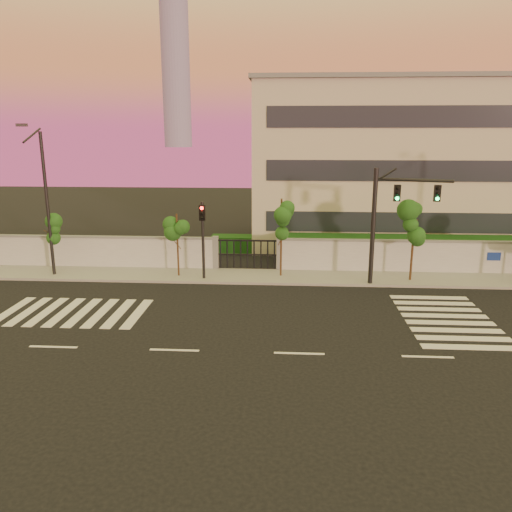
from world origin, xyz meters
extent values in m
plane|color=black|center=(0.00, 0.00, 0.00)|extent=(120.00, 120.00, 0.00)
cube|color=gray|center=(0.00, 10.50, 0.07)|extent=(60.00, 3.00, 0.15)
cube|color=#A9ABB0|center=(-17.50, 12.00, 1.00)|extent=(25.00, 0.30, 2.00)
cube|color=slate|center=(-17.50, 12.00, 2.06)|extent=(25.00, 0.36, 0.12)
cube|color=slate|center=(-5.00, 12.00, 1.10)|extent=(0.35, 0.35, 2.20)
cube|color=slate|center=(-1.00, 12.00, 1.10)|extent=(0.35, 0.35, 2.20)
cube|color=#123610|center=(9.00, 14.50, 0.90)|extent=(20.00, 2.00, 1.80)
cube|color=#123610|center=(-16.00, 14.50, 0.70)|extent=(12.00, 1.80, 1.40)
cube|color=#123610|center=(-3.00, 17.00, 0.60)|extent=(6.00, 1.50, 1.20)
cube|color=beige|center=(9.00, 22.00, 6.00)|extent=(24.00, 12.00, 12.00)
cube|color=#262D38|center=(9.00, 15.98, 2.50)|extent=(22.00, 0.08, 1.40)
cube|color=#262D38|center=(9.00, 15.98, 6.00)|extent=(22.00, 0.08, 1.40)
cube|color=#262D38|center=(9.00, 15.98, 9.50)|extent=(22.00, 0.08, 1.40)
cube|color=slate|center=(9.00, 22.00, 12.10)|extent=(24.40, 12.40, 0.30)
cylinder|color=gray|center=(-65.00, 280.00, 55.00)|extent=(16.00, 16.00, 110.00)
cube|color=silver|center=(-14.00, 4.00, 0.01)|extent=(0.50, 4.00, 0.02)
cube|color=silver|center=(-13.10, 4.00, 0.01)|extent=(0.50, 4.00, 0.02)
cube|color=silver|center=(-12.20, 4.00, 0.01)|extent=(0.50, 4.00, 0.02)
cube|color=silver|center=(-11.30, 4.00, 0.01)|extent=(0.50, 4.00, 0.02)
cube|color=silver|center=(-10.40, 4.00, 0.01)|extent=(0.50, 4.00, 0.02)
cube|color=silver|center=(-9.50, 4.00, 0.01)|extent=(0.50, 4.00, 0.02)
cube|color=silver|center=(-8.60, 4.00, 0.01)|extent=(0.50, 4.00, 0.02)
cube|color=silver|center=(-7.70, 4.00, 0.01)|extent=(0.50, 4.00, 0.02)
cube|color=silver|center=(7.00, 1.00, 0.01)|extent=(4.00, 0.50, 0.02)
cube|color=silver|center=(7.00, 1.90, 0.01)|extent=(4.00, 0.50, 0.02)
cube|color=silver|center=(7.00, 2.80, 0.01)|extent=(4.00, 0.50, 0.02)
cube|color=silver|center=(7.00, 3.70, 0.01)|extent=(4.00, 0.50, 0.02)
cube|color=silver|center=(7.00, 4.60, 0.01)|extent=(4.00, 0.50, 0.02)
cube|color=silver|center=(7.00, 5.50, 0.01)|extent=(4.00, 0.50, 0.02)
cube|color=silver|center=(7.00, 6.40, 0.01)|extent=(4.00, 0.50, 0.02)
cube|color=silver|center=(7.00, 7.30, 0.01)|extent=(4.00, 0.50, 0.02)
cube|color=silver|center=(-10.00, 0.00, 0.01)|extent=(2.00, 0.15, 0.01)
cube|color=silver|center=(-5.00, 0.00, 0.01)|extent=(2.00, 0.15, 0.01)
cube|color=silver|center=(0.00, 0.00, 0.01)|extent=(2.00, 0.15, 0.01)
cube|color=silver|center=(5.00, 0.00, 0.01)|extent=(2.00, 0.15, 0.01)
cylinder|color=#382314|center=(-14.96, 10.65, 2.04)|extent=(0.11, 0.11, 4.07)
sphere|color=#144816|center=(-14.96, 10.65, 3.26)|extent=(0.97, 0.97, 0.97)
sphere|color=#144816|center=(-14.65, 10.83, 2.65)|extent=(0.74, 0.74, 0.74)
sphere|color=#144816|center=(-15.23, 10.52, 2.85)|extent=(0.71, 0.71, 0.71)
cylinder|color=#382314|center=(-7.00, 10.18, 1.94)|extent=(0.11, 0.11, 3.89)
sphere|color=#144816|center=(-7.00, 10.18, 3.11)|extent=(0.97, 0.97, 0.97)
sphere|color=#144816|center=(-6.69, 10.36, 2.53)|extent=(0.74, 0.74, 0.74)
sphere|color=#144816|center=(-7.27, 10.05, 2.72)|extent=(0.71, 0.71, 0.71)
cylinder|color=#382314|center=(-0.88, 10.57, 2.39)|extent=(0.11, 0.11, 4.77)
sphere|color=#144816|center=(-0.88, 10.57, 3.82)|extent=(1.04, 1.04, 1.04)
sphere|color=#144816|center=(-0.55, 10.76, 3.10)|extent=(0.80, 0.80, 0.80)
sphere|color=#144816|center=(-1.16, 10.42, 3.34)|extent=(0.76, 0.76, 0.76)
cylinder|color=#382314|center=(6.67, 10.11, 2.35)|extent=(0.13, 0.13, 4.70)
sphere|color=#144816|center=(6.67, 10.11, 3.76)|extent=(1.21, 1.21, 1.21)
sphere|color=#144816|center=(7.05, 10.33, 3.06)|extent=(0.92, 0.92, 0.92)
sphere|color=#144816|center=(6.34, 9.95, 3.29)|extent=(0.88, 0.88, 0.88)
cylinder|color=black|center=(4.23, 9.31, 3.32)|extent=(0.26, 0.26, 6.64)
cylinder|color=black|center=(6.26, 9.31, 5.99)|extent=(3.94, 1.37, 0.17)
cube|color=black|center=(5.41, 9.26, 5.30)|extent=(0.37, 0.19, 0.96)
sphere|color=#0CF259|center=(5.41, 9.15, 5.00)|extent=(0.21, 0.21, 0.21)
cube|color=black|center=(7.55, 9.26, 5.30)|extent=(0.37, 0.19, 0.96)
sphere|color=#0CF259|center=(7.55, 9.15, 5.00)|extent=(0.21, 0.21, 0.21)
cylinder|color=black|center=(-5.39, 9.71, 2.33)|extent=(0.17, 0.17, 4.67)
cube|color=black|center=(-5.39, 9.66, 4.05)|extent=(0.36, 0.19, 0.93)
sphere|color=red|center=(-5.39, 9.55, 4.34)|extent=(0.21, 0.21, 0.21)
cylinder|color=black|center=(-14.60, 9.99, 4.28)|extent=(0.19, 0.19, 8.56)
cylinder|color=black|center=(-14.60, 9.03, 8.34)|extent=(0.11, 2.05, 0.83)
cube|color=#3F3F44|center=(-14.60, 8.06, 8.88)|extent=(0.53, 0.27, 0.16)
camera|label=1|loc=(-0.58, -18.27, 8.51)|focal=35.00mm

